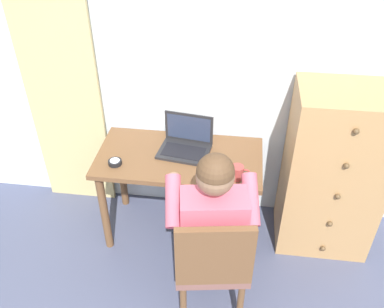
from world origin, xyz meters
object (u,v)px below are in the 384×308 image
object	(u,v)px
chair	(212,262)
coffee_mug	(238,173)
desk_clock	(115,162)
desk	(180,169)
dresser	(332,172)
laptop	(186,143)
computer_mouse	(221,159)
person_seated	(212,216)

from	to	relation	value
chair	coffee_mug	size ratio (longest dim) A/B	7.30
chair	desk_clock	world-z (taller)	chair
desk_clock	coffee_mug	bearing A→B (deg)	-3.01
desk	coffee_mug	size ratio (longest dim) A/B	9.33
desk	dresser	size ratio (longest dim) A/B	0.91
dresser	laptop	bearing A→B (deg)	179.43
chair	desk_clock	size ratio (longest dim) A/B	9.73
desk	computer_mouse	world-z (taller)	computer_mouse
dresser	laptop	size ratio (longest dim) A/B	3.33
laptop	coffee_mug	world-z (taller)	laptop
dresser	laptop	xyz separation A→B (m)	(-1.01, 0.01, 0.14)
desk	computer_mouse	xyz separation A→B (m)	(0.28, -0.02, 0.13)
laptop	computer_mouse	bearing A→B (deg)	-21.45
desk	coffee_mug	world-z (taller)	coffee_mug
computer_mouse	desk_clock	size ratio (longest dim) A/B	1.11
desk	computer_mouse	bearing A→B (deg)	-3.43
desk	person_seated	size ratio (longest dim) A/B	0.94
desk_clock	laptop	bearing A→B (deg)	27.00
desk	computer_mouse	distance (m)	0.31
chair	laptop	xyz separation A→B (m)	(-0.26, 0.76, 0.27)
chair	coffee_mug	xyz separation A→B (m)	(0.11, 0.49, 0.27)
laptop	computer_mouse	size ratio (longest dim) A/B	3.72
desk_clock	coffee_mug	size ratio (longest dim) A/B	0.75
person_seated	coffee_mug	xyz separation A→B (m)	(0.13, 0.31, 0.09)
computer_mouse	desk_clock	bearing A→B (deg)	-166.54
person_seated	desk_clock	size ratio (longest dim) A/B	13.26
dresser	coffee_mug	world-z (taller)	dresser
dresser	chair	size ratio (longest dim) A/B	1.41
dresser	desk_clock	world-z (taller)	dresser
desk	coffee_mug	xyz separation A→B (m)	(0.40, -0.19, 0.16)
laptop	desk_clock	bearing A→B (deg)	-153.00
chair	dresser	bearing A→B (deg)	45.13
laptop	chair	bearing A→B (deg)	-71.13
person_seated	laptop	distance (m)	0.63
desk	desk_clock	distance (m)	0.45
computer_mouse	chair	bearing A→B (deg)	-85.93
dresser	chair	world-z (taller)	dresser
desk_clock	chair	bearing A→B (deg)	-37.51
dresser	coffee_mug	distance (m)	0.70
desk_clock	desk	bearing A→B (deg)	19.42
laptop	desk_clock	xyz separation A→B (m)	(-0.44, -0.22, -0.04)
dresser	computer_mouse	world-z (taller)	dresser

